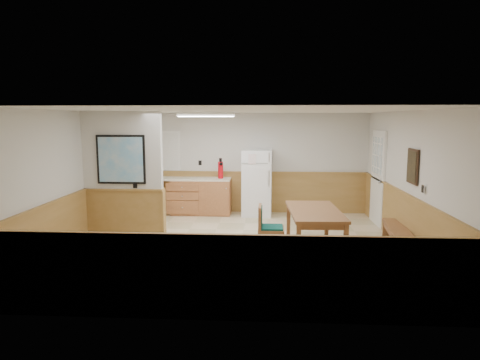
# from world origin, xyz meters

# --- Properties ---
(ground) EXTENTS (6.00, 6.00, 0.00)m
(ground) POSITION_xyz_m (0.00, 0.00, 0.00)
(ground) COLOR beige
(ground) RESTS_ON ground
(ceiling) EXTENTS (6.00, 6.00, 0.02)m
(ceiling) POSITION_xyz_m (0.00, 0.00, 2.50)
(ceiling) COLOR silver
(ceiling) RESTS_ON back_wall
(back_wall) EXTENTS (6.00, 0.02, 2.50)m
(back_wall) POSITION_xyz_m (0.00, 3.00, 1.25)
(back_wall) COLOR silver
(back_wall) RESTS_ON ground
(right_wall) EXTENTS (0.02, 6.00, 2.50)m
(right_wall) POSITION_xyz_m (3.00, 0.00, 1.25)
(right_wall) COLOR silver
(right_wall) RESTS_ON ground
(left_wall) EXTENTS (0.02, 6.00, 2.50)m
(left_wall) POSITION_xyz_m (-3.00, 0.00, 1.25)
(left_wall) COLOR silver
(left_wall) RESTS_ON ground
(wainscot_back) EXTENTS (6.00, 0.04, 1.00)m
(wainscot_back) POSITION_xyz_m (0.00, 2.98, 0.50)
(wainscot_back) COLOR #AB7F44
(wainscot_back) RESTS_ON ground
(wainscot_right) EXTENTS (0.04, 6.00, 1.00)m
(wainscot_right) POSITION_xyz_m (2.98, 0.00, 0.50)
(wainscot_right) COLOR #AB7F44
(wainscot_right) RESTS_ON ground
(wainscot_left) EXTENTS (0.04, 6.00, 1.00)m
(wainscot_left) POSITION_xyz_m (-2.98, 0.00, 0.50)
(wainscot_left) COLOR #AB7F44
(wainscot_left) RESTS_ON ground
(partition_wall) EXTENTS (1.50, 0.20, 2.50)m
(partition_wall) POSITION_xyz_m (-2.25, 0.19, 1.23)
(partition_wall) COLOR silver
(partition_wall) RESTS_ON ground
(kitchen_counter) EXTENTS (2.20, 0.61, 1.00)m
(kitchen_counter) POSITION_xyz_m (-1.21, 2.68, 0.46)
(kitchen_counter) COLOR #AE6C3E
(kitchen_counter) RESTS_ON ground
(exterior_door) EXTENTS (0.07, 1.02, 2.15)m
(exterior_door) POSITION_xyz_m (2.96, 1.90, 1.05)
(exterior_door) COLOR white
(exterior_door) RESTS_ON ground
(kitchen_window) EXTENTS (0.80, 0.04, 1.00)m
(kitchen_window) POSITION_xyz_m (-2.10, 2.98, 1.55)
(kitchen_window) COLOR white
(kitchen_window) RESTS_ON back_wall
(wall_painting) EXTENTS (0.04, 0.50, 0.60)m
(wall_painting) POSITION_xyz_m (2.97, -0.30, 1.55)
(wall_painting) COLOR #311F13
(wall_painting) RESTS_ON right_wall
(fluorescent_fixture) EXTENTS (1.20, 0.30, 0.09)m
(fluorescent_fixture) POSITION_xyz_m (-0.80, 1.30, 2.45)
(fluorescent_fixture) COLOR white
(fluorescent_fixture) RESTS_ON ceiling
(refrigerator) EXTENTS (0.74, 0.73, 1.61)m
(refrigerator) POSITION_xyz_m (0.26, 2.63, 0.81)
(refrigerator) COLOR white
(refrigerator) RESTS_ON ground
(dining_table) EXTENTS (0.95, 1.79, 0.75)m
(dining_table) POSITION_xyz_m (1.33, -0.22, 0.66)
(dining_table) COLOR brown
(dining_table) RESTS_ON ground
(dining_bench) EXTENTS (0.52, 1.54, 0.45)m
(dining_bench) POSITION_xyz_m (2.80, -0.23, 0.34)
(dining_bench) COLOR brown
(dining_bench) RESTS_ON ground
(dining_chair) EXTENTS (0.63, 0.46, 0.85)m
(dining_chair) POSITION_xyz_m (0.47, -0.38, 0.49)
(dining_chair) COLOR brown
(dining_chair) RESTS_ON ground
(fire_extinguisher) EXTENTS (0.16, 0.16, 0.50)m
(fire_extinguisher) POSITION_xyz_m (-0.65, 2.67, 1.12)
(fire_extinguisher) COLOR red
(fire_extinguisher) RESTS_ON kitchen_counter
(soap_bottle) EXTENTS (0.08, 0.08, 0.19)m
(soap_bottle) POSITION_xyz_m (-2.15, 2.64, 1.00)
(soap_bottle) COLOR #18863C
(soap_bottle) RESTS_ON kitchen_counter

